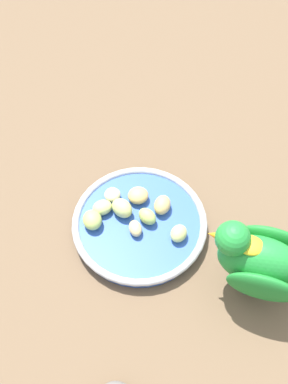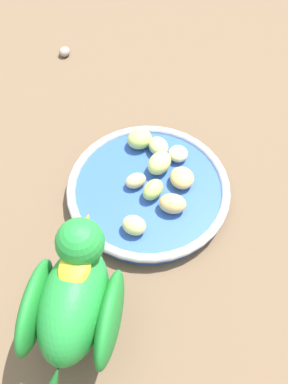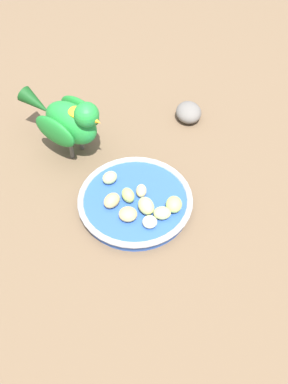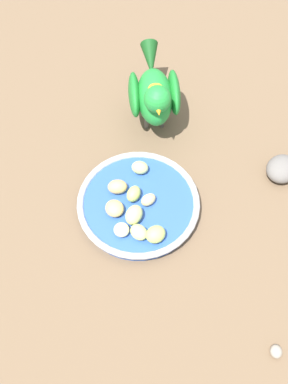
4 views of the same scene
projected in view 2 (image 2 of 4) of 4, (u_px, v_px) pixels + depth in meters
ground_plane at (142, 185)px, 0.63m from camera, size 4.00×4.00×0.00m
feeding_bowl at (150, 190)px, 0.61m from camera, size 0.23×0.23×0.03m
apple_piece_0 at (152, 190)px, 0.58m from camera, size 0.04×0.04×0.03m
apple_piece_1 at (159, 162)px, 0.61m from camera, size 0.04×0.05×0.03m
apple_piece_2 at (158, 146)px, 0.63m from camera, size 0.03×0.03×0.02m
apple_piece_3 at (172, 204)px, 0.57m from camera, size 0.04×0.05×0.03m
apple_piece_4 at (140, 139)px, 0.63m from camera, size 0.03×0.04×0.03m
apple_piece_5 at (134, 225)px, 0.56m from camera, size 0.04×0.04×0.02m
apple_piece_6 at (178, 154)px, 0.62m from camera, size 0.03×0.03×0.02m
apple_piece_7 at (182, 178)px, 0.60m from camera, size 0.04×0.04×0.02m
apple_piece_8 at (136, 181)px, 0.60m from camera, size 0.02×0.03×0.02m
parrot at (73, 306)px, 0.44m from camera, size 0.20×0.16×0.15m
pebble_0 at (67, 51)px, 0.79m from camera, size 0.03×0.03×0.02m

